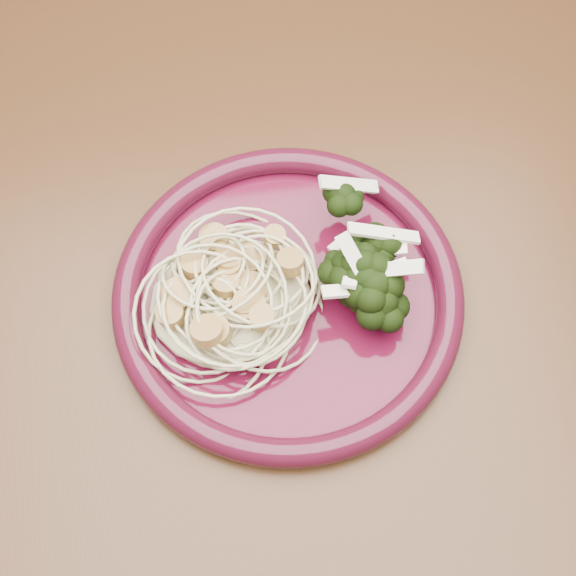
# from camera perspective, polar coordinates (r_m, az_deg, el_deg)

# --- Properties ---
(dining_table) EXTENTS (1.20, 0.80, 0.75)m
(dining_table) POSITION_cam_1_polar(r_m,az_deg,el_deg) (0.68, 1.93, -3.93)
(dining_table) COLOR #472814
(dining_table) RESTS_ON ground
(dinner_plate) EXTENTS (0.26, 0.26, 0.02)m
(dinner_plate) POSITION_cam_1_polar(r_m,az_deg,el_deg) (0.58, 0.00, -0.48)
(dinner_plate) COLOR #44091C
(dinner_plate) RESTS_ON dining_table
(spaghetti_pile) EXTENTS (0.12, 0.10, 0.03)m
(spaghetti_pile) POSITION_cam_1_polar(r_m,az_deg,el_deg) (0.57, -4.17, -0.62)
(spaghetti_pile) COLOR #C7C090
(spaghetti_pile) RESTS_ON dinner_plate
(scallop_cluster) EXTENTS (0.12, 0.12, 0.04)m
(scallop_cluster) POSITION_cam_1_polar(r_m,az_deg,el_deg) (0.54, -4.39, 0.92)
(scallop_cluster) COLOR #B08543
(scallop_cluster) RESTS_ON spaghetti_pile
(broccoli_pile) EXTENTS (0.08, 0.13, 0.04)m
(broccoli_pile) POSITION_cam_1_polar(r_m,az_deg,el_deg) (0.57, 5.10, 1.01)
(broccoli_pile) COLOR black
(broccoli_pile) RESTS_ON dinner_plate
(onion_garnish) EXTENTS (0.05, 0.08, 0.05)m
(onion_garnish) POSITION_cam_1_polar(r_m,az_deg,el_deg) (0.54, 5.33, 2.37)
(onion_garnish) COLOR white
(onion_garnish) RESTS_ON broccoli_pile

